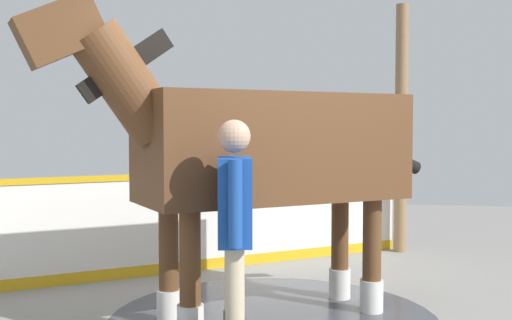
# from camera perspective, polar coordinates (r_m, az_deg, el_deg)

# --- Properties ---
(ground_plane) EXTENTS (16.00, 16.00, 0.02)m
(ground_plane) POSITION_cam_1_polar(r_m,az_deg,el_deg) (5.47, 4.02, -14.08)
(ground_plane) COLOR gray
(wet_patch) EXTENTS (2.75, 2.75, 0.00)m
(wet_patch) POSITION_cam_1_polar(r_m,az_deg,el_deg) (5.42, 1.59, -14.08)
(wet_patch) COLOR #42444C
(wet_patch) RESTS_ON ground
(barrier_wall) EXTENTS (3.46, 4.51, 1.09)m
(barrier_wall) POSITION_cam_1_polar(r_m,az_deg,el_deg) (7.02, -5.98, -5.93)
(barrier_wall) COLOR white
(barrier_wall) RESTS_ON ground
(roof_post_far) EXTENTS (0.16, 0.16, 3.14)m
(roof_post_far) POSITION_cam_1_polar(r_m,az_deg,el_deg) (8.19, 13.04, 2.76)
(roof_post_far) COLOR olive
(roof_post_far) RESTS_ON ground
(horse) EXTENTS (2.35, 2.97, 2.55)m
(horse) POSITION_cam_1_polar(r_m,az_deg,el_deg) (5.13, 0.38, 0.96)
(horse) COLOR brown
(horse) RESTS_ON ground
(handler) EXTENTS (0.65, 0.33, 1.65)m
(handler) POSITION_cam_1_polar(r_m,az_deg,el_deg) (4.22, -1.99, -5.86)
(handler) COLOR #47331E
(handler) RESTS_ON ground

